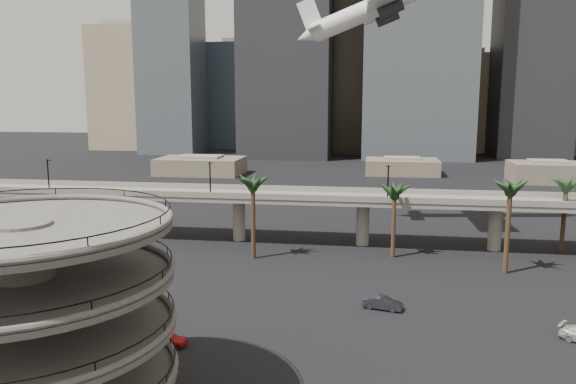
# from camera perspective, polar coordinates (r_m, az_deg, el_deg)

# --- Properties ---
(parking_ramp) EXTENTS (22.20, 22.20, 17.35)m
(parking_ramp) POSITION_cam_1_polar(r_m,az_deg,el_deg) (47.44, -25.01, -10.40)
(parking_ramp) COLOR #514E4B
(parking_ramp) RESTS_ON ground
(overpass) EXTENTS (130.00, 9.30, 14.70)m
(overpass) POSITION_cam_1_polar(r_m,az_deg,el_deg) (98.29, 1.22, -0.99)
(overpass) COLOR gray
(overpass) RESTS_ON ground
(palm_trees) EXTENTS (54.40, 18.40, 14.00)m
(palm_trees) POSITION_cam_1_polar(r_m,az_deg,el_deg) (89.82, 14.30, 0.27)
(palm_trees) COLOR #49311F
(palm_trees) RESTS_ON ground
(low_buildings) EXTENTS (135.00, 27.50, 6.80)m
(low_buildings) POSITION_cam_1_polar(r_m,az_deg,el_deg) (184.57, 6.91, 2.48)
(low_buildings) COLOR brown
(low_buildings) RESTS_ON ground
(skyline) EXTENTS (269.00, 86.00, 132.97)m
(skyline) POSITION_cam_1_polar(r_m,az_deg,el_deg) (258.97, 9.58, 14.58)
(skyline) COLOR gray
(skyline) RESTS_ON ground
(airborne_jet) EXTENTS (34.36, 31.04, 16.39)m
(airborne_jet) POSITION_cam_1_polar(r_m,az_deg,el_deg) (108.99, 10.02, 18.39)
(airborne_jet) COLOR silver
(airborne_jet) RESTS_ON ground
(car_a) EXTENTS (4.42, 2.12, 1.46)m
(car_a) POSITION_cam_1_polar(r_m,az_deg,el_deg) (61.25, -12.17, -14.33)
(car_a) COLOR red
(car_a) RESTS_ON ground
(car_b) EXTENTS (5.02, 2.70, 1.57)m
(car_b) POSITION_cam_1_polar(r_m,az_deg,el_deg) (70.16, 9.59, -11.04)
(car_b) COLOR #212327
(car_b) RESTS_ON ground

